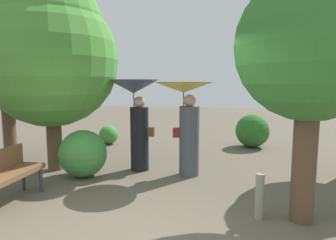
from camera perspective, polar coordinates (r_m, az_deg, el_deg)
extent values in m
cylinder|color=black|center=(6.40, -5.55, -3.66)|extent=(0.39, 0.39, 1.37)
sphere|color=tan|center=(6.30, -5.64, 3.47)|extent=(0.25, 0.25, 0.25)
cylinder|color=#333338|center=(6.35, -6.64, 1.69)|extent=(0.02, 0.02, 0.77)
cone|color=#38476B|center=(6.32, -6.71, 6.48)|extent=(1.08, 1.08, 0.29)
cube|color=brown|center=(6.31, -3.33, -2.29)|extent=(0.14, 0.10, 0.20)
cylinder|color=#474C56|center=(6.02, 4.13, -4.09)|extent=(0.41, 0.41, 1.42)
sphere|color=tan|center=(5.92, 4.21, 3.76)|extent=(0.25, 0.25, 0.25)
cylinder|color=#333338|center=(5.95, 3.02, 1.63)|extent=(0.02, 0.02, 0.76)
cone|color=#D8C64C|center=(5.92, 3.05, 6.35)|extent=(1.20, 1.20, 0.22)
cube|color=maroon|center=(6.03, 1.66, -2.44)|extent=(0.14, 0.10, 0.20)
cylinder|color=#38383D|center=(5.66, -23.44, -10.57)|extent=(0.06, 0.06, 0.44)
cylinder|color=#38383D|center=(5.85, -26.25, -10.14)|extent=(0.06, 0.06, 0.44)
cube|color=brown|center=(5.18, -29.36, -9.76)|extent=(0.49, 1.51, 0.08)
cylinder|color=brown|center=(8.37, -28.75, 4.08)|extent=(0.31, 0.31, 3.13)
sphere|color=#2D6B28|center=(8.38, -29.08, 9.42)|extent=(2.27, 2.27, 2.27)
sphere|color=#2D6B28|center=(8.44, -29.34, 13.66)|extent=(1.82, 1.82, 1.82)
cylinder|color=brown|center=(6.76, -21.53, 4.11)|extent=(0.32, 0.32, 3.17)
sphere|color=#4C9338|center=(6.77, -21.85, 10.81)|extent=(2.83, 2.83, 2.83)
sphere|color=#4C9338|center=(6.84, -22.11, 16.10)|extent=(2.26, 2.26, 2.26)
cylinder|color=brown|center=(4.29, 25.44, 2.32)|extent=(0.32, 0.32, 3.15)
sphere|color=#387F33|center=(4.30, 26.02, 12.83)|extent=(1.96, 1.96, 1.96)
sphere|color=#428C3D|center=(6.19, -16.14, -6.28)|extent=(0.95, 0.95, 0.95)
sphere|color=#2D6B28|center=(9.01, 16.05, -2.01)|extent=(0.98, 0.98, 0.98)
sphere|color=#428C3D|center=(9.30, -11.45, -2.82)|extent=(0.59, 0.59, 0.59)
cylinder|color=gray|center=(4.40, 17.33, -13.98)|extent=(0.12, 0.12, 0.65)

